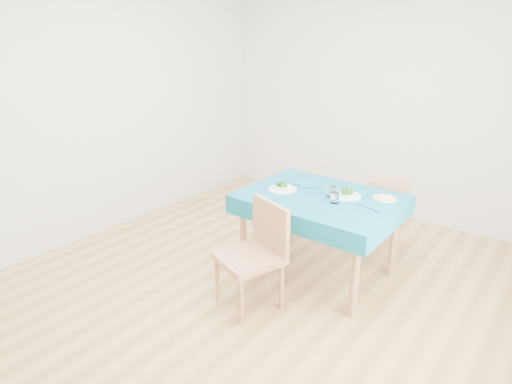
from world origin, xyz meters
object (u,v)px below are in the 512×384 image
Objects in this scene: bowl_near at (283,186)px; bowl_far at (347,193)px; table at (318,236)px; chair_near at (249,242)px; side_plate at (385,198)px; chair_far at (387,209)px.

bowl_near is 1.00× the size of bowl_far.
bowl_far is (0.53, 0.20, 0.00)m from bowl_near.
table is 0.80m from chair_near.
table is at bearing -147.28° from bowl_far.
table is 5.23× the size of bowl_near.
bowl_far is at bearing -151.74° from side_plate.
bowl_near is (-0.34, -0.08, 0.42)m from table.
chair_near is 4.53× the size of bowl_near.
bowl_far reaches higher than table.
bowl_far reaches higher than side_plate.
table is at bearing -149.92° from side_plate.
bowl_far is (-0.13, -0.65, 0.33)m from chair_far.
bowl_far is at bearing 32.72° from table.
chair_near is at bearing -76.89° from bowl_near.
chair_near is 0.73m from bowl_near.
side_plate is at bearing 23.40° from bowl_near.
chair_near is 0.98m from bowl_far.
chair_near is 1.20× the size of chair_far.
chair_near reaches higher than table.
bowl_far is 0.32m from side_plate.
chair_near is 4.52× the size of bowl_far.
table is at bearing 95.04° from chair_near.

